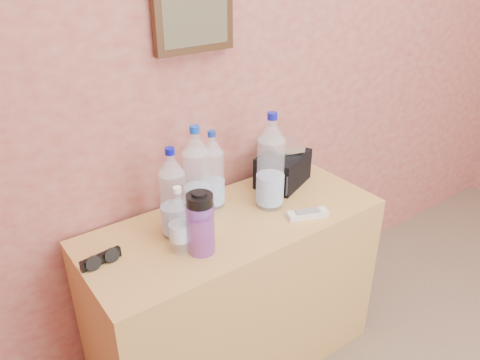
{
  "coord_description": "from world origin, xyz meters",
  "views": [
    {
      "loc": [
        -1.15,
        0.55,
        1.63
      ],
      "look_at": [
        -0.31,
        1.71,
        0.89
      ],
      "focal_mm": 35.0,
      "sensor_mm": 36.0,
      "label": 1
    }
  ],
  "objects_px": {
    "pet_small": "(180,223)",
    "sunglasses": "(101,259)",
    "pet_large_c": "(197,179)",
    "ac_remote": "(308,214)",
    "pet_large_b": "(213,174)",
    "foil_packet": "(285,147)",
    "dresser": "(235,294)",
    "pet_large_a": "(173,198)",
    "nalgene_bottle": "(201,223)",
    "toiletry_bag": "(283,167)",
    "pet_large_d": "(271,166)"
  },
  "relations": [
    {
      "from": "dresser",
      "to": "pet_large_b",
      "type": "xyz_separation_m",
      "value": [
        -0.0,
        0.14,
        0.49
      ]
    },
    {
      "from": "dresser",
      "to": "nalgene_bottle",
      "type": "xyz_separation_m",
      "value": [
        -0.2,
        -0.09,
        0.46
      ]
    },
    {
      "from": "pet_small",
      "to": "sunglasses",
      "type": "distance_m",
      "value": 0.27
    },
    {
      "from": "pet_large_c",
      "to": "toiletry_bag",
      "type": "relative_size",
      "value": 1.61
    },
    {
      "from": "pet_large_b",
      "to": "dresser",
      "type": "bearing_deg",
      "value": -89.26
    },
    {
      "from": "pet_small",
      "to": "toiletry_bag",
      "type": "distance_m",
      "value": 0.61
    },
    {
      "from": "pet_small",
      "to": "pet_large_b",
      "type": "bearing_deg",
      "value": 36.46
    },
    {
      "from": "pet_large_c",
      "to": "nalgene_bottle",
      "type": "height_order",
      "value": "pet_large_c"
    },
    {
      "from": "pet_large_b",
      "to": "pet_large_a",
      "type": "bearing_deg",
      "value": -157.33
    },
    {
      "from": "pet_small",
      "to": "foil_packet",
      "type": "height_order",
      "value": "pet_small"
    },
    {
      "from": "pet_large_d",
      "to": "ac_remote",
      "type": "distance_m",
      "value": 0.22
    },
    {
      "from": "sunglasses",
      "to": "pet_large_c",
      "type": "bearing_deg",
      "value": 2.86
    },
    {
      "from": "dresser",
      "to": "sunglasses",
      "type": "height_order",
      "value": "sunglasses"
    },
    {
      "from": "pet_large_a",
      "to": "foil_packet",
      "type": "relative_size",
      "value": 2.59
    },
    {
      "from": "pet_large_c",
      "to": "pet_small",
      "type": "height_order",
      "value": "pet_large_c"
    },
    {
      "from": "pet_large_c",
      "to": "foil_packet",
      "type": "bearing_deg",
      "value": 3.01
    },
    {
      "from": "dresser",
      "to": "pet_large_a",
      "type": "xyz_separation_m",
      "value": [
        -0.22,
        0.05,
        0.5
      ]
    },
    {
      "from": "pet_large_c",
      "to": "foil_packet",
      "type": "relative_size",
      "value": 2.84
    },
    {
      "from": "dresser",
      "to": "pet_large_b",
      "type": "distance_m",
      "value": 0.51
    },
    {
      "from": "dresser",
      "to": "pet_large_a",
      "type": "bearing_deg",
      "value": 167.97
    },
    {
      "from": "pet_large_a",
      "to": "foil_packet",
      "type": "xyz_separation_m",
      "value": [
        0.56,
        0.07,
        0.02
      ]
    },
    {
      "from": "dresser",
      "to": "sunglasses",
      "type": "distance_m",
      "value": 0.62
    },
    {
      "from": "pet_large_b",
      "to": "foil_packet",
      "type": "bearing_deg",
      "value": -2.85
    },
    {
      "from": "pet_large_d",
      "to": "nalgene_bottle",
      "type": "height_order",
      "value": "pet_large_d"
    },
    {
      "from": "pet_large_a",
      "to": "nalgene_bottle",
      "type": "distance_m",
      "value": 0.14
    },
    {
      "from": "pet_large_b",
      "to": "pet_large_c",
      "type": "height_order",
      "value": "pet_large_c"
    },
    {
      "from": "sunglasses",
      "to": "pet_large_d",
      "type": "bearing_deg",
      "value": -8.19
    },
    {
      "from": "ac_remote",
      "to": "pet_small",
      "type": "bearing_deg",
      "value": -169.47
    },
    {
      "from": "pet_large_c",
      "to": "sunglasses",
      "type": "relative_size",
      "value": 2.66
    },
    {
      "from": "dresser",
      "to": "sunglasses",
      "type": "xyz_separation_m",
      "value": [
        -0.49,
        0.04,
        0.37
      ]
    },
    {
      "from": "pet_large_c",
      "to": "sunglasses",
      "type": "height_order",
      "value": "pet_large_c"
    },
    {
      "from": "foil_packet",
      "to": "dresser",
      "type": "bearing_deg",
      "value": -160.57
    },
    {
      "from": "ac_remote",
      "to": "toiletry_bag",
      "type": "relative_size",
      "value": 0.69
    },
    {
      "from": "pet_large_c",
      "to": "ac_remote",
      "type": "bearing_deg",
      "value": -35.84
    },
    {
      "from": "sunglasses",
      "to": "foil_packet",
      "type": "relative_size",
      "value": 1.07
    },
    {
      "from": "toiletry_bag",
      "to": "pet_large_c",
      "type": "bearing_deg",
      "value": 160.05
    },
    {
      "from": "pet_large_d",
      "to": "pet_large_c",
      "type": "bearing_deg",
      "value": 161.4
    },
    {
      "from": "toiletry_bag",
      "to": "foil_packet",
      "type": "distance_m",
      "value": 0.09
    },
    {
      "from": "nalgene_bottle",
      "to": "pet_small",
      "type": "bearing_deg",
      "value": 138.98
    },
    {
      "from": "pet_large_c",
      "to": "ac_remote",
      "type": "height_order",
      "value": "pet_large_c"
    },
    {
      "from": "nalgene_bottle",
      "to": "ac_remote",
      "type": "relative_size",
      "value": 1.45
    },
    {
      "from": "dresser",
      "to": "pet_large_d",
      "type": "distance_m",
      "value": 0.55
    },
    {
      "from": "pet_large_b",
      "to": "pet_large_c",
      "type": "bearing_deg",
      "value": -156.81
    },
    {
      "from": "pet_large_c",
      "to": "sunglasses",
      "type": "xyz_separation_m",
      "value": [
        -0.4,
        -0.06,
        -0.14
      ]
    },
    {
      "from": "toiletry_bag",
      "to": "pet_small",
      "type": "bearing_deg",
      "value": 172.96
    },
    {
      "from": "pet_large_a",
      "to": "ac_remote",
      "type": "bearing_deg",
      "value": -22.42
    },
    {
      "from": "dresser",
      "to": "foil_packet",
      "type": "height_order",
      "value": "foil_packet"
    },
    {
      "from": "pet_large_b",
      "to": "sunglasses",
      "type": "height_order",
      "value": "pet_large_b"
    },
    {
      "from": "pet_small",
      "to": "sunglasses",
      "type": "bearing_deg",
      "value": 160.8
    },
    {
      "from": "pet_large_a",
      "to": "pet_large_d",
      "type": "relative_size",
      "value": 0.87
    }
  ]
}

